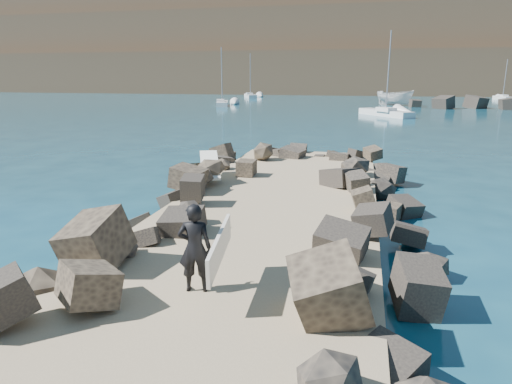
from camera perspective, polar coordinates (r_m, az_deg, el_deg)
ground at (r=12.64m, az=1.04°, el=-5.50°), size 800.00×800.00×0.00m
jetty at (r=10.72m, az=-1.23°, el=-7.53°), size 6.00×26.00×0.60m
riprap_left at (r=12.08m, az=-14.11°, el=-4.39°), size 2.60×22.00×1.00m
riprap_right at (r=10.82m, az=14.60°, el=-6.66°), size 2.60×22.00×1.00m
headland at (r=172.18m, az=16.49°, el=17.74°), size 360.00×140.00×32.00m
surfboard_resting at (r=16.64m, az=-5.80°, el=3.04°), size 1.54×2.66×0.09m
boat_imported at (r=71.14m, az=16.96°, el=11.22°), size 6.05×4.65×2.21m
surfer_with_board at (r=8.00m, az=-7.22°, el=-6.94°), size 0.93×1.97×1.60m
sailboat_e at (r=91.64m, az=-0.72°, el=11.93°), size 4.10×7.14×8.54m
sailboat_c at (r=52.00m, az=15.89°, el=9.50°), size 5.76×7.01×8.98m
sailboat_a at (r=67.10m, az=-4.26°, el=10.99°), size 3.33×6.98×8.26m
sailboat_d at (r=93.74m, az=28.46°, el=10.29°), size 2.00×5.94×7.15m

